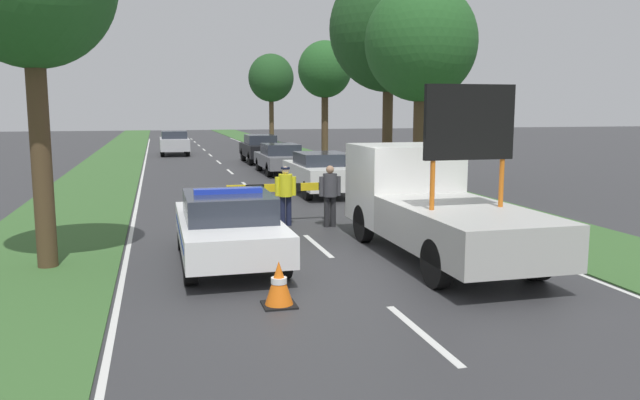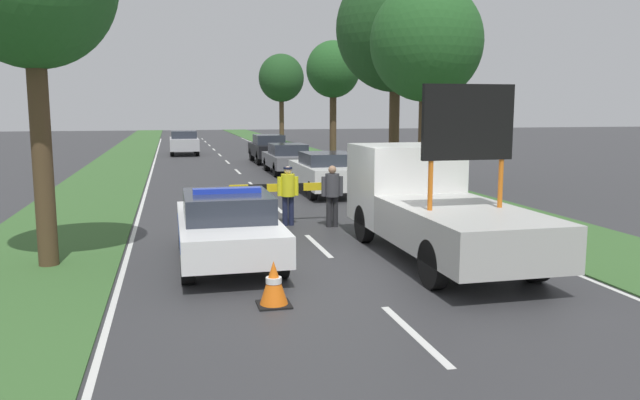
{
  "view_description": "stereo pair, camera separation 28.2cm",
  "coord_description": "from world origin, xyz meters",
  "px_view_note": "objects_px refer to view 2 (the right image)",
  "views": [
    {
      "loc": [
        -3.41,
        -11.56,
        3.04
      ],
      "look_at": [
        -0.06,
        1.22,
        1.1
      ],
      "focal_mm": 35.0,
      "sensor_mm": 36.0,
      "label": 1
    },
    {
      "loc": [
        -3.13,
        -11.63,
        3.04
      ],
      "look_at": [
        -0.06,
        1.22,
        1.1
      ],
      "focal_mm": 35.0,
      "sensor_mm": 36.0,
      "label": 2
    }
  ],
  "objects_px": {
    "pedestrian_civilian": "(332,191)",
    "roadside_tree_near_left": "(396,29)",
    "police_car": "(227,226)",
    "queued_car_sedan_silver": "(184,142)",
    "road_barrier": "(285,190)",
    "traffic_cone_near_police": "(221,213)",
    "queued_car_sedan_black": "(268,148)",
    "police_officer": "(288,190)",
    "traffic_cone_centre_front": "(274,283)",
    "queued_car_suv_grey": "(287,158)",
    "roadside_tree_mid_left": "(426,43)",
    "queued_car_van_white": "(326,172)",
    "roadside_tree_mid_right": "(281,78)",
    "roadside_tree_near_right": "(333,70)",
    "work_truck": "(430,203)"
  },
  "relations": [
    {
      "from": "pedestrian_civilian",
      "to": "roadside_tree_near_left",
      "type": "xyz_separation_m",
      "value": [
        4.95,
        8.95,
        5.27
      ]
    },
    {
      "from": "police_car",
      "to": "queued_car_sedan_silver",
      "type": "bearing_deg",
      "value": 85.93
    },
    {
      "from": "road_barrier",
      "to": "traffic_cone_near_police",
      "type": "relative_size",
      "value": 5.91
    },
    {
      "from": "queued_car_sedan_black",
      "to": "traffic_cone_near_police",
      "type": "bearing_deg",
      "value": 77.26
    },
    {
      "from": "police_car",
      "to": "police_officer",
      "type": "bearing_deg",
      "value": 57.83
    },
    {
      "from": "traffic_cone_centre_front",
      "to": "roadside_tree_near_left",
      "type": "distance_m",
      "value": 17.81
    },
    {
      "from": "queued_car_suv_grey",
      "to": "roadside_tree_mid_left",
      "type": "height_order",
      "value": "roadside_tree_mid_left"
    },
    {
      "from": "police_officer",
      "to": "queued_car_van_white",
      "type": "xyz_separation_m",
      "value": [
        2.46,
        5.71,
        -0.15
      ]
    },
    {
      "from": "road_barrier",
      "to": "queued_car_suv_grey",
      "type": "distance_m",
      "value": 12.89
    },
    {
      "from": "police_officer",
      "to": "traffic_cone_near_police",
      "type": "relative_size",
      "value": 3.09
    },
    {
      "from": "traffic_cone_near_police",
      "to": "queued_car_sedan_black",
      "type": "xyz_separation_m",
      "value": [
        4.13,
        18.28,
        0.58
      ]
    },
    {
      "from": "pedestrian_civilian",
      "to": "traffic_cone_near_police",
      "type": "bearing_deg",
      "value": 171.09
    },
    {
      "from": "traffic_cone_centre_front",
      "to": "roadside_tree_mid_right",
      "type": "bearing_deg",
      "value": 79.86
    },
    {
      "from": "queued_car_suv_grey",
      "to": "roadside_tree_mid_left",
      "type": "distance_m",
      "value": 10.82
    },
    {
      "from": "traffic_cone_near_police",
      "to": "queued_car_sedan_silver",
      "type": "bearing_deg",
      "value": 90.87
    },
    {
      "from": "police_officer",
      "to": "queued_car_sedan_black",
      "type": "distance_m",
      "value": 19.4
    },
    {
      "from": "traffic_cone_centre_front",
      "to": "roadside_tree_mid_right",
      "type": "height_order",
      "value": "roadside_tree_mid_right"
    },
    {
      "from": "pedestrian_civilian",
      "to": "roadside_tree_mid_right",
      "type": "distance_m",
      "value": 37.85
    },
    {
      "from": "road_barrier",
      "to": "police_officer",
      "type": "height_order",
      "value": "police_officer"
    },
    {
      "from": "roadside_tree_mid_right",
      "to": "queued_car_sedan_black",
      "type": "bearing_deg",
      "value": -102.39
    },
    {
      "from": "roadside_tree_near_left",
      "to": "roadside_tree_near_right",
      "type": "relative_size",
      "value": 1.31
    },
    {
      "from": "queued_car_suv_grey",
      "to": "roadside_tree_near_right",
      "type": "xyz_separation_m",
      "value": [
        3.3,
        4.1,
        4.35
      ]
    },
    {
      "from": "road_barrier",
      "to": "traffic_cone_near_police",
      "type": "height_order",
      "value": "road_barrier"
    },
    {
      "from": "work_truck",
      "to": "queued_car_suv_grey",
      "type": "bearing_deg",
      "value": -94.21
    },
    {
      "from": "queued_car_suv_grey",
      "to": "queued_car_sedan_silver",
      "type": "xyz_separation_m",
      "value": [
        -4.49,
        13.6,
        0.09
      ]
    },
    {
      "from": "queued_car_sedan_silver",
      "to": "roadside_tree_near_right",
      "type": "relative_size",
      "value": 0.69
    },
    {
      "from": "pedestrian_civilian",
      "to": "queued_car_van_white",
      "type": "bearing_deg",
      "value": 95.55
    },
    {
      "from": "police_car",
      "to": "roadside_tree_near_left",
      "type": "bearing_deg",
      "value": 52.38
    },
    {
      "from": "pedestrian_civilian",
      "to": "roadside_tree_near_left",
      "type": "distance_m",
      "value": 11.51
    },
    {
      "from": "traffic_cone_centre_front",
      "to": "queued_car_suv_grey",
      "type": "bearing_deg",
      "value": 78.9
    },
    {
      "from": "police_car",
      "to": "queued_car_van_white",
      "type": "height_order",
      "value": "police_car"
    },
    {
      "from": "pedestrian_civilian",
      "to": "queued_car_sedan_silver",
      "type": "relative_size",
      "value": 0.35
    },
    {
      "from": "roadside_tree_mid_left",
      "to": "roadside_tree_near_left",
      "type": "bearing_deg",
      "value": 81.71
    },
    {
      "from": "roadside_tree_near_left",
      "to": "roadside_tree_mid_right",
      "type": "height_order",
      "value": "roadside_tree_near_left"
    },
    {
      "from": "road_barrier",
      "to": "traffic_cone_centre_front",
      "type": "relative_size",
      "value": 4.19
    },
    {
      "from": "traffic_cone_centre_front",
      "to": "roadside_tree_near_right",
      "type": "relative_size",
      "value": 0.11
    },
    {
      "from": "queued_car_sedan_silver",
      "to": "roadside_tree_mid_left",
      "type": "height_order",
      "value": "roadside_tree_mid_left"
    },
    {
      "from": "roadside_tree_near_right",
      "to": "queued_car_sedan_silver",
      "type": "bearing_deg",
      "value": 129.34
    },
    {
      "from": "roadside_tree_mid_left",
      "to": "queued_car_sedan_black",
      "type": "bearing_deg",
      "value": 100.48
    },
    {
      "from": "police_officer",
      "to": "queued_car_suv_grey",
      "type": "height_order",
      "value": "police_officer"
    },
    {
      "from": "traffic_cone_centre_front",
      "to": "queued_car_sedan_silver",
      "type": "relative_size",
      "value": 0.15
    },
    {
      "from": "traffic_cone_near_police",
      "to": "traffic_cone_centre_front",
      "type": "relative_size",
      "value": 0.71
    },
    {
      "from": "queued_car_suv_grey",
      "to": "queued_car_sedan_black",
      "type": "height_order",
      "value": "queued_car_sedan_black"
    },
    {
      "from": "police_car",
      "to": "roadside_tree_mid_right",
      "type": "xyz_separation_m",
      "value": [
        8.19,
        40.35,
        4.82
      ]
    },
    {
      "from": "queued_car_suv_grey",
      "to": "queued_car_van_white",
      "type": "bearing_deg",
      "value": 90.4
    },
    {
      "from": "police_officer",
      "to": "traffic_cone_centre_front",
      "type": "distance_m",
      "value": 6.75
    },
    {
      "from": "traffic_cone_near_police",
      "to": "roadside_tree_near_right",
      "type": "relative_size",
      "value": 0.08
    },
    {
      "from": "police_car",
      "to": "pedestrian_civilian",
      "type": "height_order",
      "value": "pedestrian_civilian"
    },
    {
      "from": "police_officer",
      "to": "traffic_cone_near_police",
      "type": "bearing_deg",
      "value": -6.06
    },
    {
      "from": "roadside_tree_near_right",
      "to": "roadside_tree_mid_right",
      "type": "xyz_separation_m",
      "value": [
        0.59,
        19.52,
        0.49
      ]
    }
  ]
}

